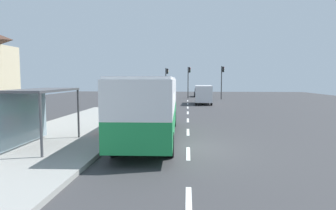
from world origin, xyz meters
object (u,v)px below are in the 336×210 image
object	(u,v)px
traffic_light_median	(189,77)
bus_shelter	(36,102)
recycling_bin_red	(104,125)
traffic_light_far_side	(166,78)
sedan_near	(199,92)
recycling_bin_orange	(108,123)
bus	(151,103)
white_van	(203,93)
traffic_light_near_side	(222,77)

from	to	relation	value
traffic_light_median	bus_shelter	bearing A→B (deg)	-101.04
recycling_bin_red	traffic_light_far_side	world-z (taller)	traffic_light_far_side
sedan_near	recycling_bin_orange	xyz separation A→B (m)	(-6.50, -36.38, -0.14)
bus	recycling_bin_red	xyz separation A→B (m)	(-2.49, -0.01, -1.19)
recycling_bin_orange	sedan_near	bearing A→B (deg)	79.87
traffic_light_far_side	traffic_light_median	size ratio (longest dim) A/B	0.96
sedan_near	traffic_light_median	bearing A→B (deg)	-110.79
traffic_light_median	recycling_bin_red	bearing A→B (deg)	-98.16
bus	sedan_near	bearing A→B (deg)	83.83
white_van	traffic_light_near_side	bearing A→B (deg)	69.55
sedan_near	traffic_light_median	size ratio (longest dim) A/B	0.88
recycling_bin_orange	traffic_light_far_side	bearing A→B (deg)	87.94
white_van	sedan_near	world-z (taller)	white_van
white_van	bus_shelter	world-z (taller)	bus_shelter
recycling_bin_red	traffic_light_median	xyz separation A→B (m)	(4.60, 32.08, 2.71)
bus	recycling_bin_orange	world-z (taller)	bus
bus	traffic_light_far_side	bearing A→B (deg)	92.54
white_van	traffic_light_far_side	bearing A→B (deg)	118.78
white_van	traffic_light_far_side	distance (m)	11.16
sedan_near	traffic_light_far_side	size ratio (longest dim) A/B	0.92
recycling_bin_red	traffic_light_median	world-z (taller)	traffic_light_median
bus	bus_shelter	bearing A→B (deg)	-148.94
white_van	recycling_bin_orange	xyz separation A→B (m)	(-6.40, -20.93, -0.69)
bus_shelter	sedan_near	bearing A→B (deg)	77.69
sedan_near	bus_shelter	xyz separation A→B (m)	(-8.71, -39.90, 1.31)
recycling_bin_orange	bus_shelter	xyz separation A→B (m)	(-2.21, -3.52, 1.44)
traffic_light_near_side	traffic_light_median	size ratio (longest dim) A/B	1.00
bus	recycling_bin_orange	bearing A→B (deg)	164.45
recycling_bin_red	white_van	bearing A→B (deg)	73.52
white_van	traffic_light_near_side	distance (m)	9.66
bus	traffic_light_near_side	bearing A→B (deg)	76.69
recycling_bin_red	recycling_bin_orange	xyz separation A→B (m)	(0.00, 0.70, 0.00)
recycling_bin_orange	bus	bearing A→B (deg)	-15.55
white_van	sedan_near	distance (m)	15.46
recycling_bin_red	traffic_light_far_side	distance (m)	31.40
bus	recycling_bin_red	size ratio (longest dim) A/B	11.65
sedan_near	recycling_bin_red	xyz separation A→B (m)	(-6.50, -37.08, -0.14)
white_van	traffic_light_median	bearing A→B (deg)	99.78
traffic_light_near_side	bus_shelter	bearing A→B (deg)	-109.68
sedan_near	traffic_light_near_side	bearing A→B (deg)	-64.14
traffic_light_near_side	bus_shelter	xyz separation A→B (m)	(-11.91, -33.30, -1.28)
recycling_bin_red	recycling_bin_orange	world-z (taller)	same
traffic_light_far_side	traffic_light_median	distance (m)	3.59
recycling_bin_red	traffic_light_near_side	bearing A→B (deg)	72.35
white_van	recycling_bin_red	world-z (taller)	white_van
traffic_light_far_side	bus_shelter	bearing A→B (deg)	-95.55
traffic_light_near_side	white_van	bearing A→B (deg)	-110.45
sedan_near	bus	bearing A→B (deg)	-96.17
white_van	traffic_light_far_side	xyz separation A→B (m)	(-5.30, 9.65, 1.88)
sedan_near	traffic_light_far_side	world-z (taller)	traffic_light_far_side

